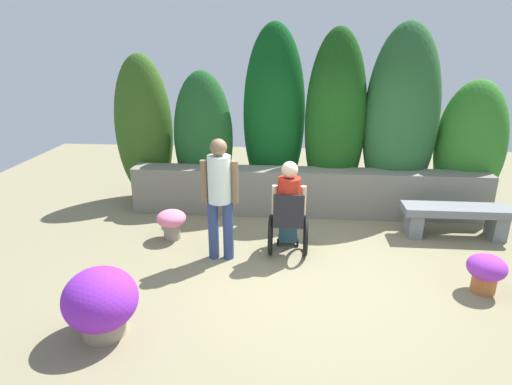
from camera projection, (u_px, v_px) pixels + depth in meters
The scene contains 9 objects.
ground_plane at pixel (310, 272), 5.54m from camera, with size 13.52×13.52×0.00m, color #81795A.
stone_retaining_wall at pixel (307, 192), 7.27m from camera, with size 5.88×0.44×0.78m, color slate.
hedge_backdrop at pixel (313, 127), 7.43m from camera, with size 6.76×1.05×3.10m.
stone_bench at pixel (456, 216), 6.45m from camera, with size 1.57×0.42×0.48m.
person_in_wheelchair at pixel (289, 211), 5.85m from camera, with size 0.53×0.66×1.33m.
person_standing_companion at pixel (220, 192), 5.61m from camera, with size 0.49×0.30×1.65m.
flower_pot_purple_near at pixel (486, 271), 5.03m from camera, with size 0.44×0.44×0.47m.
flower_pot_terracotta_by_wall at pixel (171, 221), 6.39m from camera, with size 0.43×0.43×0.45m.
flower_pot_red_accent at pixel (101, 302), 4.26m from camera, with size 0.73×0.73×0.72m.
Camera 1 is at (-0.30, -4.93, 2.80)m, focal length 30.43 mm.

